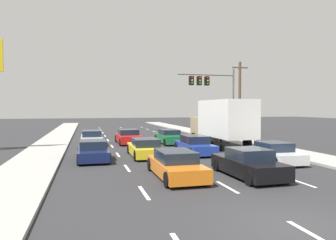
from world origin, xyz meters
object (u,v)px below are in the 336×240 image
at_px(car_red, 128,137).
at_px(car_white, 272,153).
at_px(traffic_signal_mast, 209,86).
at_px(car_navy, 93,151).
at_px(car_green, 169,137).
at_px(utility_pole_mid, 240,99).
at_px(car_black, 248,164).
at_px(car_blue, 195,145).
at_px(box_truck, 222,121).
at_px(car_yellow, 145,148).
at_px(car_silver, 92,139).
at_px(car_orange, 176,165).

xyz_separation_m(car_red, car_white, (6.94, -11.87, -0.05)).
bearing_deg(traffic_signal_mast, car_navy, -135.84).
relative_size(car_green, utility_pole_mid, 0.56).
xyz_separation_m(car_green, car_black, (0.04, -14.25, 0.01)).
relative_size(car_navy, car_blue, 0.94).
distance_m(car_blue, car_black, 7.64).
relative_size(car_red, car_white, 0.98).
bearing_deg(box_truck, car_navy, -159.18).
relative_size(car_red, car_yellow, 0.98).
relative_size(car_red, utility_pole_mid, 0.54).
height_order(car_green, car_blue, car_blue).
xyz_separation_m(car_silver, car_orange, (3.52, -13.65, -0.02)).
relative_size(car_silver, car_black, 1.03).
distance_m(box_truck, traffic_signal_mast, 9.12).
height_order(car_yellow, car_blue, car_blue).
bearing_deg(traffic_signal_mast, car_blue, -116.54).
bearing_deg(car_green, box_truck, -48.09).
bearing_deg(utility_pole_mid, car_yellow, -139.44).
relative_size(car_white, traffic_signal_mast, 0.59).
bearing_deg(car_orange, car_yellow, 92.28).
relative_size(car_navy, car_black, 0.98).
xyz_separation_m(car_red, car_yellow, (0.05, -7.93, -0.03)).
bearing_deg(car_black, box_truck, 72.21).
bearing_deg(car_blue, car_green, 90.85).
height_order(box_truck, traffic_signal_mast, traffic_signal_mast).
height_order(box_truck, utility_pole_mid, utility_pole_mid).
relative_size(car_red, traffic_signal_mast, 0.58).
height_order(car_red, car_green, car_red).
height_order(car_green, car_black, car_black).
bearing_deg(car_green, car_red, 166.85).
relative_size(car_navy, car_orange, 0.92).
relative_size(car_yellow, utility_pole_mid, 0.55).
bearing_deg(utility_pole_mid, box_truck, -126.44).
xyz_separation_m(car_black, car_white, (3.33, 3.21, -0.05)).
relative_size(car_orange, car_black, 1.06).
height_order(box_truck, car_white, box_truck).
bearing_deg(car_navy, traffic_signal_mast, 44.16).
bearing_deg(car_silver, car_navy, -90.37).
distance_m(car_blue, traffic_signal_mast, 13.26).
bearing_deg(traffic_signal_mast, utility_pole_mid, -19.83).
bearing_deg(car_silver, car_orange, -75.53).
relative_size(car_green, box_truck, 0.56).
distance_m(car_red, traffic_signal_mast, 11.00).
bearing_deg(box_truck, utility_pole_mid, 53.56).
xyz_separation_m(car_red, box_truck, (6.97, -4.62, 1.55)).
xyz_separation_m(car_blue, box_truck, (3.30, 2.83, 1.56)).
relative_size(car_green, traffic_signal_mast, 0.61).
height_order(car_silver, car_navy, car_silver).
bearing_deg(car_silver, traffic_signal_mast, 18.95).
bearing_deg(car_black, car_blue, 89.58).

